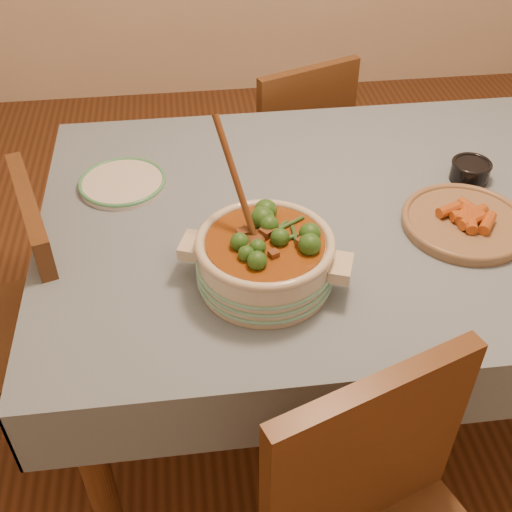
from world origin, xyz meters
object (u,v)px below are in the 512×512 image
at_px(dining_table, 367,235).
at_px(chair_left, 18,318).
at_px(condiment_bowl, 471,170).
at_px(fried_plate, 465,220).
at_px(white_plate, 123,182).
at_px(chair_far, 291,148).
at_px(stew_casserole, 265,256).

xyz_separation_m(dining_table, chair_left, (-0.94, -0.02, -0.17)).
relative_size(condiment_bowl, fried_plate, 0.38).
xyz_separation_m(white_plate, fried_plate, (0.84, -0.29, 0.01)).
distance_m(fried_plate, chair_far, 0.99).
bearing_deg(chair_far, fried_plate, 85.46).
relative_size(dining_table, stew_casserole, 4.43).
bearing_deg(dining_table, chair_left, -178.82).
relative_size(dining_table, chair_far, 2.04).
distance_m(condiment_bowl, chair_left, 1.28).
xyz_separation_m(white_plate, chair_left, (-0.31, -0.20, -0.28)).
xyz_separation_m(dining_table, stew_casserole, (-0.31, -0.24, 0.17)).
relative_size(white_plate, condiment_bowl, 2.41).
distance_m(dining_table, condiment_bowl, 0.33).
relative_size(dining_table, condiment_bowl, 13.65).
height_order(white_plate, fried_plate, fried_plate).
height_order(stew_casserole, chair_far, stew_casserole).
distance_m(stew_casserole, chair_far, 1.12).
relative_size(fried_plate, chair_left, 0.38).
relative_size(stew_casserole, chair_left, 0.44).
distance_m(white_plate, chair_far, 0.89).
bearing_deg(fried_plate, dining_table, 152.62).
distance_m(white_plate, condiment_bowl, 0.94).
distance_m(stew_casserole, fried_plate, 0.54).
height_order(white_plate, chair_far, chair_far).
bearing_deg(dining_table, white_plate, 164.24).
xyz_separation_m(dining_table, chair_far, (-0.07, 0.79, -0.20)).
relative_size(condiment_bowl, chair_left, 0.14).
bearing_deg(white_plate, chair_left, -147.11).
distance_m(dining_table, stew_casserole, 0.43).
relative_size(dining_table, fried_plate, 5.13).
height_order(fried_plate, chair_far, chair_far).
bearing_deg(condiment_bowl, stew_casserole, -151.09).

